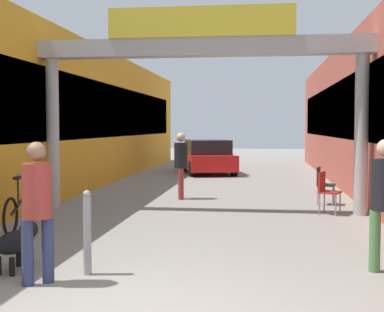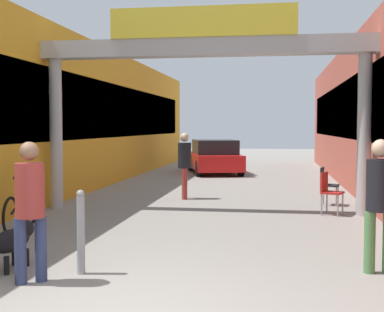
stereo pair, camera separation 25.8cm
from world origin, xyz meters
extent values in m
cube|color=gold|center=(-5.10, 11.00, 2.15)|extent=(3.00, 26.00, 4.30)
cube|color=black|center=(-3.62, 11.00, 2.36)|extent=(0.04, 23.40, 1.72)
cube|color=black|center=(3.62, 11.00, 2.36)|extent=(0.04, 23.40, 1.72)
cylinder|color=#B2B2B2|center=(-3.35, 6.74, 1.68)|extent=(0.28, 0.28, 3.36)
cylinder|color=#B2B2B2|center=(3.35, 6.74, 1.68)|extent=(0.28, 0.28, 3.36)
cube|color=#B2B2B2|center=(0.00, 6.74, 3.54)|extent=(7.40, 0.44, 0.38)
cube|color=yellow|center=(0.00, 6.54, 4.05)|extent=(3.96, 0.10, 0.64)
cylinder|color=navy|center=(-1.41, 1.11, 0.39)|extent=(0.20, 0.20, 0.78)
cylinder|color=navy|center=(-1.22, 1.26, 0.39)|extent=(0.20, 0.20, 0.78)
cylinder|color=#99332D|center=(-1.31, 1.18, 1.10)|extent=(0.48, 0.48, 0.64)
sphere|color=#8C664C|center=(-1.31, 1.18, 1.56)|extent=(0.31, 0.31, 0.22)
cylinder|color=#4C7F47|center=(2.72, 2.23, 0.39)|extent=(0.16, 0.16, 0.79)
cylinder|color=black|center=(2.84, 2.26, 1.11)|extent=(0.40, 0.40, 0.65)
sphere|color=beige|center=(2.84, 2.26, 1.58)|extent=(0.26, 0.26, 0.22)
cylinder|color=#99332D|center=(-0.76, 8.84, 0.39)|extent=(0.16, 0.16, 0.79)
cylinder|color=#99332D|center=(-0.73, 8.60, 0.39)|extent=(0.16, 0.16, 0.79)
cylinder|color=black|center=(-0.74, 8.72, 1.11)|extent=(0.39, 0.39, 0.65)
sphere|color=beige|center=(-0.74, 8.72, 1.58)|extent=(0.26, 0.26, 0.22)
ellipsoid|color=black|center=(-1.84, 1.68, 0.38)|extent=(0.41, 0.76, 0.29)
sphere|color=black|center=(-1.79, 2.00, 0.48)|extent=(0.28, 0.28, 0.25)
sphere|color=white|center=(-1.81, 1.90, 0.36)|extent=(0.20, 0.20, 0.17)
cylinder|color=black|center=(-1.90, 1.91, 0.12)|extent=(0.08, 0.08, 0.23)
cylinder|color=black|center=(-1.71, 1.88, 0.12)|extent=(0.08, 0.08, 0.23)
cylinder|color=black|center=(-1.77, 1.45, 0.12)|extent=(0.08, 0.08, 0.23)
torus|color=black|center=(-3.00, 4.71, 0.34)|extent=(0.12, 0.67, 0.67)
torus|color=black|center=(-2.89, 3.70, 0.34)|extent=(0.12, 0.67, 0.67)
cube|color=black|center=(-2.94, 4.20, 0.52)|extent=(0.14, 0.94, 0.34)
cylinder|color=black|center=(-2.93, 4.08, 0.74)|extent=(0.04, 0.04, 0.42)
cube|color=black|center=(-2.93, 4.08, 0.96)|extent=(0.12, 0.23, 0.05)
cylinder|color=black|center=(-2.99, 4.65, 0.72)|extent=(0.04, 0.04, 0.46)
cylinder|color=gray|center=(-2.99, 4.65, 0.96)|extent=(0.46, 0.08, 0.03)
cube|color=#332D28|center=(-3.01, 4.85, 0.80)|extent=(0.26, 0.23, 0.20)
cylinder|color=gray|center=(-0.87, 1.64, 0.49)|extent=(0.10, 0.10, 0.98)
sphere|color=gray|center=(-0.87, 1.64, 1.01)|extent=(0.10, 0.10, 0.10)
cylinder|color=gray|center=(2.95, 6.80, 0.23)|extent=(0.04, 0.04, 0.45)
cylinder|color=gray|center=(2.82, 6.49, 0.23)|extent=(0.04, 0.04, 0.45)
cylinder|color=gray|center=(2.64, 6.94, 0.23)|extent=(0.04, 0.04, 0.45)
cylinder|color=gray|center=(2.50, 6.63, 0.23)|extent=(0.04, 0.04, 0.45)
cube|color=#B2231E|center=(2.73, 6.71, 0.47)|extent=(0.53, 0.53, 0.04)
cube|color=#B2231E|center=(2.56, 6.79, 0.69)|extent=(0.20, 0.38, 0.40)
cylinder|color=gray|center=(3.02, 8.26, 0.23)|extent=(0.04, 0.04, 0.45)
cylinder|color=gray|center=(2.95, 7.93, 0.23)|extent=(0.04, 0.04, 0.45)
cylinder|color=gray|center=(2.69, 8.34, 0.23)|extent=(0.04, 0.04, 0.45)
cylinder|color=gray|center=(2.61, 8.01, 0.23)|extent=(0.04, 0.04, 0.45)
cube|color=black|center=(2.82, 8.14, 0.47)|extent=(0.48, 0.48, 0.04)
cube|color=black|center=(2.64, 8.18, 0.69)|extent=(0.13, 0.40, 0.40)
cube|color=red|center=(-0.85, 16.40, 0.48)|extent=(2.71, 4.31, 0.60)
cube|color=#1E2328|center=(-0.81, 16.25, 1.06)|extent=(2.08, 2.53, 0.55)
cylinder|color=black|center=(-1.99, 17.60, 0.30)|extent=(0.35, 0.63, 0.60)
cylinder|color=black|center=(-0.45, 18.00, 0.30)|extent=(0.35, 0.63, 0.60)
cylinder|color=black|center=(-1.25, 14.79, 0.30)|extent=(0.35, 0.63, 0.60)
cylinder|color=black|center=(0.29, 15.20, 0.30)|extent=(0.35, 0.63, 0.60)
camera|label=1|loc=(1.27, -4.73, 1.85)|focal=50.00mm
camera|label=2|loc=(1.53, -4.69, 1.85)|focal=50.00mm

